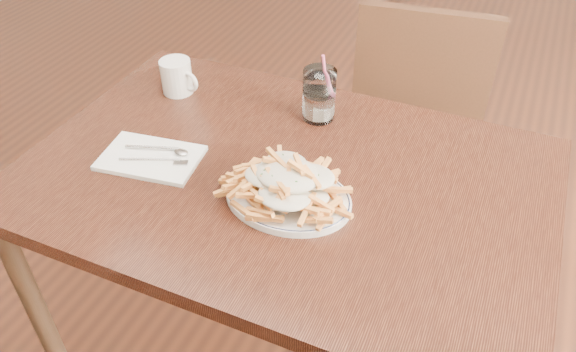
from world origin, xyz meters
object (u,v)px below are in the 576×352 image
at_px(loaded_fries, 288,179).
at_px(water_glass, 319,98).
at_px(table, 284,197).
at_px(coffee_mug, 177,77).
at_px(fries_plate, 288,198).
at_px(chair_far, 417,108).

bearing_deg(loaded_fries, water_glass, 100.15).
bearing_deg(water_glass, table, -87.33).
bearing_deg(table, coffee_mug, 153.35).
height_order(table, loaded_fries, loaded_fries).
bearing_deg(water_glass, loaded_fries, -79.85).
relative_size(table, coffee_mug, 10.07).
xyz_separation_m(water_glass, coffee_mug, (-0.40, -0.04, -0.01)).
height_order(fries_plate, water_glass, water_glass).
bearing_deg(table, water_glass, 92.67).
distance_m(fries_plate, water_glass, 0.34).
xyz_separation_m(table, loaded_fries, (0.05, -0.09, 0.14)).
distance_m(fries_plate, coffee_mug, 0.55).
bearing_deg(water_glass, fries_plate, -79.85).
bearing_deg(coffee_mug, chair_far, 44.33).
bearing_deg(loaded_fries, chair_far, 82.62).
relative_size(fries_plate, coffee_mug, 2.50).
xyz_separation_m(fries_plate, loaded_fries, (-0.00, 0.00, 0.05)).
bearing_deg(fries_plate, coffee_mug, 147.41).
distance_m(table, water_glass, 0.28).
bearing_deg(loaded_fries, fries_plate, 0.00).
bearing_deg(coffee_mug, table, -26.65).
distance_m(table, chair_far, 0.80).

